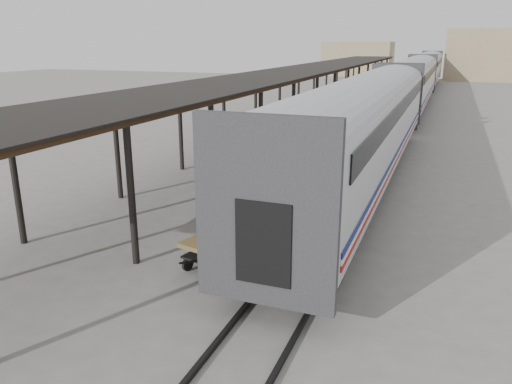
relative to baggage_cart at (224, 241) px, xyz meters
The scene contains 11 objects.
ground 1.60m from the baggage_cart, 130.82° to the left, with size 160.00×160.00×0.00m, color slate.
train 35.03m from the baggage_cart, 86.33° to the left, with size 3.45×76.01×4.01m.
canopy 25.70m from the baggage_cart, 99.84° to the left, with size 4.90×64.30×4.15m.
rails 35.18m from the baggage_cart, 86.34° to the left, with size 1.54×150.00×0.12m.
building_far 80.24m from the baggage_cart, 80.64° to the left, with size 18.00×10.00×8.00m, color tan.
building_left 83.86m from the baggage_cart, 97.51° to the left, with size 12.00×8.00×6.00m, color tan.
baggage_cart is the anchor object (origin of this frame).
suitcase_stack 0.53m from the baggage_cart, 90.85° to the left, with size 1.39×1.11×0.58m.
luggage_tug 22.58m from the baggage_cart, 98.66° to the left, with size 1.11×1.67×1.41m.
porter 1.31m from the baggage_cart, 69.39° to the right, with size 0.66×0.43×1.81m, color navy.
pedestrian 17.47m from the baggage_cart, 100.66° to the left, with size 1.06×0.44×1.81m, color black.
Camera 1 is at (6.43, -12.82, 5.98)m, focal length 35.00 mm.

